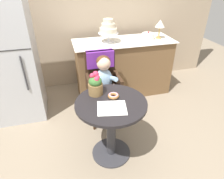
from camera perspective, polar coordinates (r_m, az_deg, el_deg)
ground_plane at (r=2.45m, az=-0.23°, el=-17.58°), size 8.00×8.00×0.00m
back_wall at (r=3.48m, az=-8.78°, el=22.59°), size 4.80×0.10×2.70m
cafe_table at (r=2.10m, az=-0.26°, el=-8.36°), size 0.72×0.72×0.72m
wicker_chair at (r=2.64m, az=-2.91°, el=3.91°), size 0.42×0.45×0.95m
seated_child at (r=2.49m, az=-2.15°, el=3.12°), size 0.27×0.32×0.73m
paper_napkin at (r=1.89m, az=-0.04°, el=-5.28°), size 0.31×0.28×0.00m
donut_front at (r=2.03m, az=0.40°, el=-1.75°), size 0.12×0.12×0.04m
flower_vase at (r=2.05m, az=-4.76°, el=1.41°), size 0.15×0.15×0.25m
display_counter at (r=3.33m, az=3.18°, el=6.36°), size 1.56×0.62×0.90m
tiered_cake_stand at (r=3.05m, az=-1.08°, el=16.98°), size 0.30×0.30×0.34m
round_layer_cake at (r=3.28m, az=10.25°, el=14.75°), size 0.19×0.19×0.12m
table_lamp at (r=3.32m, az=13.54°, el=17.62°), size 0.15×0.15×0.28m
refrigerator at (r=2.92m, az=-26.92°, el=7.76°), size 0.64×0.63×1.70m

